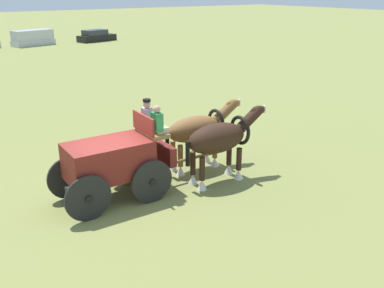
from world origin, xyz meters
TOP-DOWN VIEW (x-y plane):
  - ground_plane at (0.00, 0.00)m, footprint 220.00×220.00m
  - show_wagon at (0.16, -0.00)m, footprint 5.47×1.85m
  - draft_horse_near at (3.58, 0.54)m, footprint 3.11×0.97m
  - draft_horse_off at (3.53, -0.76)m, footprint 3.16×1.03m
  - parked_vehicle_e at (8.66, 38.44)m, footprint 4.69×2.81m
  - parked_vehicle_f at (15.80, 38.00)m, footprint 4.77×2.72m

SIDE VIEW (x-z plane):
  - ground_plane at x=0.00m, z-range 0.00..0.00m
  - parked_vehicle_f at x=15.80m, z-range -0.09..1.23m
  - parked_vehicle_e at x=8.66m, z-range -0.02..1.61m
  - show_wagon at x=0.16m, z-range -0.17..2.67m
  - draft_horse_near at x=3.58m, z-range 0.26..2.52m
  - draft_horse_off at x=3.53m, z-range 0.28..2.60m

